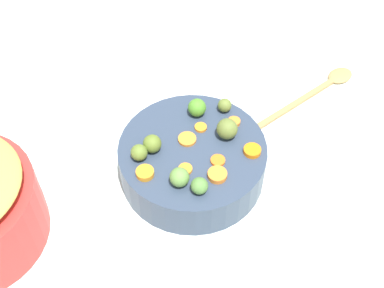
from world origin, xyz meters
The scene contains 18 objects.
tabletop centered at (0.00, 0.00, 0.01)m, with size 2.40×2.40×0.02m, color silver.
serving_bowl_carrots centered at (0.02, 0.00, 0.06)m, with size 0.29×0.29×0.08m, color #2F3C51.
carrot_slice_0 centered at (0.12, -0.06, 0.11)m, with size 0.03×0.03×0.01m, color orange.
carrot_slice_1 centered at (0.03, -0.08, 0.11)m, with size 0.04×0.04×0.01m, color orange.
carrot_slice_2 centered at (0.01, 0.02, 0.11)m, with size 0.04×0.04×0.01m, color orange.
carrot_slice_3 centered at (0.05, -0.05, 0.11)m, with size 0.03×0.03×0.01m, color orange.
carrot_slice_4 centered at (0.05, 0.04, 0.11)m, with size 0.02×0.02×0.01m, color orange.
carrot_slice_5 centered at (-0.09, -0.02, 0.11)m, with size 0.03×0.03×0.01m, color orange.
carrot_slice_6 centered at (-0.02, -0.04, 0.11)m, with size 0.03×0.03×0.01m, color orange.
carrot_slice_7 centered at (0.12, 0.02, 0.11)m, with size 0.03×0.03×0.01m, color orange.
brussels_sprout_0 centered at (-0.09, 0.02, 0.12)m, with size 0.03×0.03×0.03m, color #5C732C.
brussels_sprout_1 centered at (-0.04, -0.07, 0.12)m, with size 0.04×0.04×0.04m, color #5D883E.
brussels_sprout_2 centered at (0.09, 0.00, 0.12)m, with size 0.04×0.04×0.04m, color #5D6D2F.
brussels_sprout_3 centered at (-0.02, -0.10, 0.12)m, with size 0.03×0.03×0.03m, color #4E7A38.
brussels_sprout_4 centered at (0.06, 0.08, 0.12)m, with size 0.04×0.04×0.04m, color #498727.
brussels_sprout_5 centered at (0.12, 0.06, 0.12)m, with size 0.03×0.03×0.03m, color olive.
brussels_sprout_6 centered at (-0.06, 0.03, 0.12)m, with size 0.04×0.04×0.04m, color #5C7128.
wooden_spoon centered at (0.39, 0.10, 0.03)m, with size 0.33×0.11×0.01m.
Camera 1 is at (-0.26, -0.59, 0.90)m, focal length 49.77 mm.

